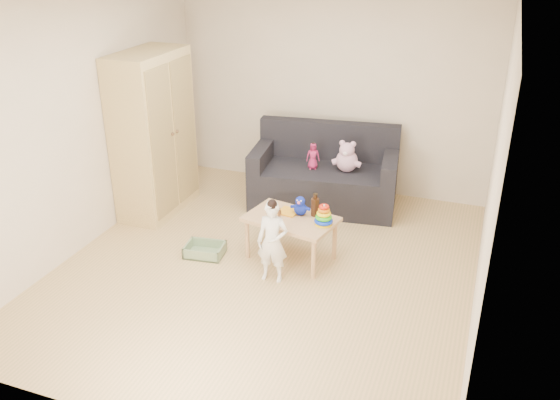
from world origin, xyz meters
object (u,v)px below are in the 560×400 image
at_px(sofa, 324,186).
at_px(play_table, 291,238).
at_px(wardrobe, 153,134).
at_px(toddler, 272,243).

bearing_deg(sofa, play_table, -95.18).
relative_size(wardrobe, sofa, 1.10).
relative_size(wardrobe, play_table, 2.14).
bearing_deg(sofa, toddler, -96.72).
distance_m(wardrobe, toddler, 2.19).
relative_size(play_table, toddler, 1.10).
bearing_deg(wardrobe, toddler, -28.57).
bearing_deg(play_table, wardrobe, 163.21).
distance_m(play_table, toddler, 0.47).
relative_size(sofa, toddler, 2.14).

